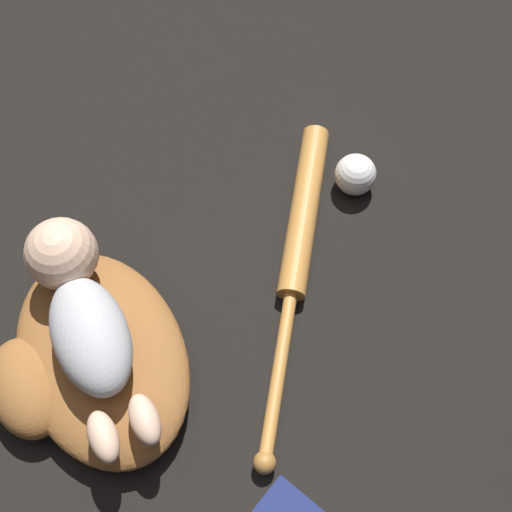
# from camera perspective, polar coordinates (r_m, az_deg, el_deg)

# --- Properties ---
(ground_plane) EXTENTS (6.00, 6.00, 0.00)m
(ground_plane) POSITION_cam_1_polar(r_m,az_deg,el_deg) (1.15, -12.57, -6.06)
(ground_plane) COLOR black
(baseball_glove) EXTENTS (0.39, 0.33, 0.08)m
(baseball_glove) POSITION_cam_1_polar(r_m,az_deg,el_deg) (1.09, -13.15, -8.18)
(baseball_glove) COLOR #935B2D
(baseball_glove) RESTS_ON ground
(baby_figure) EXTENTS (0.36, 0.14, 0.11)m
(baby_figure) POSITION_cam_1_polar(r_m,az_deg,el_deg) (1.03, -13.81, -4.15)
(baby_figure) COLOR #B2B2B7
(baby_figure) RESTS_ON baseball_glove
(baseball_bat) EXTENTS (0.55, 0.29, 0.05)m
(baseball_bat) POSITION_cam_1_polar(r_m,az_deg,el_deg) (1.16, 3.50, 1.33)
(baseball_bat) COLOR #C6843D
(baseball_bat) RESTS_ON ground
(baseball) EXTENTS (0.07, 0.07, 0.07)m
(baseball) POSITION_cam_1_polar(r_m,az_deg,el_deg) (1.22, 7.95, 6.47)
(baseball) COLOR white
(baseball) RESTS_ON ground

